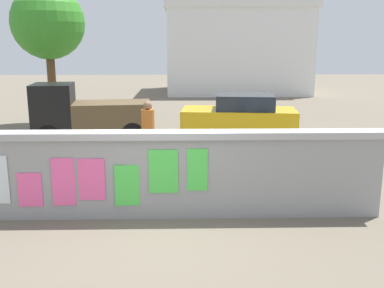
{
  "coord_description": "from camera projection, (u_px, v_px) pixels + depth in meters",
  "views": [
    {
      "loc": [
        0.39,
        -7.54,
        3.04
      ],
      "look_at": [
        0.6,
        1.19,
        1.06
      ],
      "focal_mm": 41.45,
      "sensor_mm": 36.0,
      "label": 1
    }
  ],
  "objects": [
    {
      "name": "motorcycle",
      "position": [
        217.0,
        168.0,
        9.41
      ],
      "size": [
        1.88,
        0.68,
        0.87
      ],
      "color": "black",
      "rests_on": "ground"
    },
    {
      "name": "bicycle_near",
      "position": [
        90.0,
        165.0,
        10.02
      ],
      "size": [
        1.66,
        0.6,
        0.95
      ],
      "color": "black",
      "rests_on": "ground"
    },
    {
      "name": "auto_rickshaw_truck",
      "position": [
        87.0,
        114.0,
        13.93
      ],
      "size": [
        3.76,
        1.92,
        1.85
      ],
      "color": "black",
      "rests_on": "ground"
    },
    {
      "name": "tree_roadside",
      "position": [
        48.0,
        23.0,
        16.23
      ],
      "size": [
        2.67,
        2.67,
        5.15
      ],
      "color": "brown",
      "rests_on": "ground"
    },
    {
      "name": "bicycle_far",
      "position": [
        304.0,
        157.0,
        10.69
      ],
      "size": [
        1.67,
        0.54,
        0.95
      ],
      "color": "black",
      "rests_on": "ground"
    },
    {
      "name": "poster_wall",
      "position": [
        159.0,
        173.0,
        7.83
      ],
      "size": [
        8.05,
        0.42,
        1.56
      ],
      "color": "#959595",
      "rests_on": "ground"
    },
    {
      "name": "person_walking",
      "position": [
        148.0,
        125.0,
        11.44
      ],
      "size": [
        0.41,
        0.41,
        1.62
      ],
      "color": "purple",
      "rests_on": "ground"
    },
    {
      "name": "building_background",
      "position": [
        235.0,
        48.0,
        28.41
      ],
      "size": [
        8.89,
        6.79,
        5.57
      ],
      "color": "white",
      "rests_on": "ground"
    },
    {
      "name": "ground",
      "position": [
        171.0,
        131.0,
        15.81
      ],
      "size": [
        60.0,
        60.0,
        0.0
      ],
      "primitive_type": "plane",
      "color": "#6B6051"
    },
    {
      "name": "car_parked",
      "position": [
        240.0,
        114.0,
        14.94
      ],
      "size": [
        3.97,
        2.11,
        1.4
      ],
      "color": "black",
      "rests_on": "ground"
    }
  ]
}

